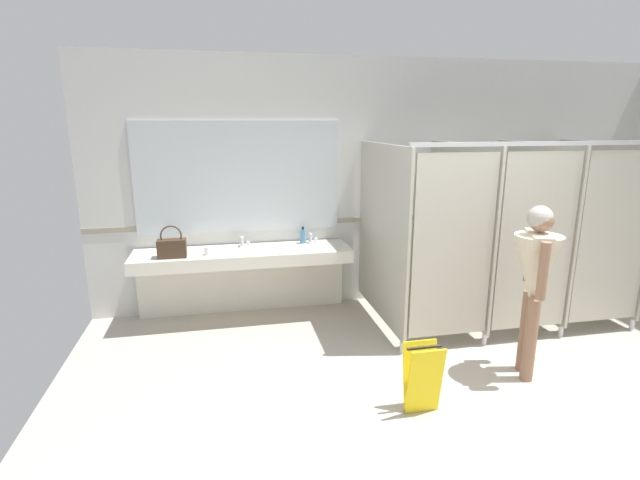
# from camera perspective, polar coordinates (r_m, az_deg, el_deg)

# --- Properties ---
(ground_plane) EXTENTS (7.36, 5.76, 0.10)m
(ground_plane) POSITION_cam_1_polar(r_m,az_deg,el_deg) (4.31, 21.29, -19.00)
(ground_plane) COLOR #B2A899
(wall_back) EXTENTS (7.36, 0.12, 2.97)m
(wall_back) POSITION_cam_1_polar(r_m,az_deg,el_deg) (6.04, 9.00, 6.79)
(wall_back) COLOR silver
(wall_back) RESTS_ON ground_plane
(wall_back_tile_band) EXTENTS (7.36, 0.01, 0.06)m
(wall_back_tile_band) POSITION_cam_1_polar(r_m,az_deg,el_deg) (6.05, 9.06, 2.62)
(wall_back_tile_band) COLOR #9E937F
(wall_back_tile_band) RESTS_ON wall_back
(vanity_counter) EXTENTS (2.43, 0.60, 0.94)m
(vanity_counter) POSITION_cam_1_polar(r_m,az_deg,el_deg) (5.56, -9.20, -3.07)
(vanity_counter) COLOR silver
(vanity_counter) RESTS_ON ground_plane
(mirror_panel) EXTENTS (2.33, 0.02, 1.27)m
(mirror_panel) POSITION_cam_1_polar(r_m,az_deg,el_deg) (5.57, -9.71, 7.44)
(mirror_panel) COLOR silver
(mirror_panel) RESTS_ON wall_back
(bathroom_stalls) EXTENTS (2.75, 1.55, 2.05)m
(bathroom_stalls) POSITION_cam_1_polar(r_m,az_deg,el_deg) (5.58, 21.35, 1.08)
(bathroom_stalls) COLOR #B2AD9E
(bathroom_stalls) RESTS_ON ground_plane
(person_standing) EXTENTS (0.53, 0.53, 1.55)m
(person_standing) POSITION_cam_1_polar(r_m,az_deg,el_deg) (4.48, 24.46, -3.57)
(person_standing) COLOR #8C664C
(person_standing) RESTS_ON ground_plane
(handbag) EXTENTS (0.30, 0.13, 0.35)m
(handbag) POSITION_cam_1_polar(r_m,az_deg,el_deg) (5.27, -17.39, -0.85)
(handbag) COLOR #3F2D1E
(handbag) RESTS_ON vanity_counter
(soap_dispenser) EXTENTS (0.07, 0.07, 0.20)m
(soap_dispenser) POSITION_cam_1_polar(r_m,az_deg,el_deg) (5.64, -2.07, 0.48)
(soap_dispenser) COLOR teal
(soap_dispenser) RESTS_ON vanity_counter
(paper_cup) EXTENTS (0.07, 0.07, 0.09)m
(paper_cup) POSITION_cam_1_polar(r_m,az_deg,el_deg) (5.29, -13.36, -1.28)
(paper_cup) COLOR white
(paper_cup) RESTS_ON vanity_counter
(wet_floor_sign) EXTENTS (0.28, 0.19, 0.57)m
(wet_floor_sign) POSITION_cam_1_polar(r_m,az_deg,el_deg) (3.92, 12.25, -15.90)
(wet_floor_sign) COLOR yellow
(wet_floor_sign) RESTS_ON ground_plane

